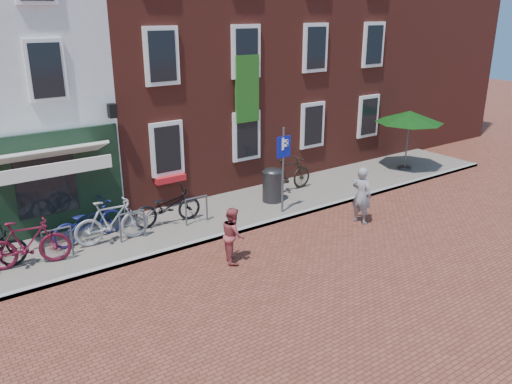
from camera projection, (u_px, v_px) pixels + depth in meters
ground at (203, 244)px, 14.28m from camera, size 80.00×80.00×0.00m
sidewalk at (207, 218)px, 15.96m from camera, size 24.00×3.00×0.10m
building_brick_mid at (150, 41)px, 19.09m from camera, size 6.00×8.00×10.00m
building_brick_right at (279, 36)px, 22.37m from camera, size 6.00×8.00×10.00m
filler_right at (381, 43)px, 26.09m from camera, size 7.00×8.00×9.00m
litter_bin at (273, 183)px, 17.01m from camera, size 0.66×0.66×1.22m
parking_sign at (283, 159)px, 15.72m from camera, size 0.50×0.08×2.70m
parasol at (410, 114)px, 19.99m from camera, size 2.61×2.61×2.42m
woman at (362, 195)px, 15.46m from camera, size 0.54×0.71×1.74m
boy at (233, 235)px, 13.10m from camera, size 0.77×0.86×1.45m
bicycle_1 at (27, 243)px, 12.66m from camera, size 2.09×0.99×1.21m
bicycle_2 at (88, 222)px, 14.12m from camera, size 2.19×1.15×1.09m
bicycle_3 at (112, 221)px, 14.00m from camera, size 2.07×0.77×1.21m
bicycle_4 at (167, 206)px, 15.21m from camera, size 2.12×0.85×1.09m
bicycle_5 at (289, 175)px, 17.93m from camera, size 2.05×0.68×1.21m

